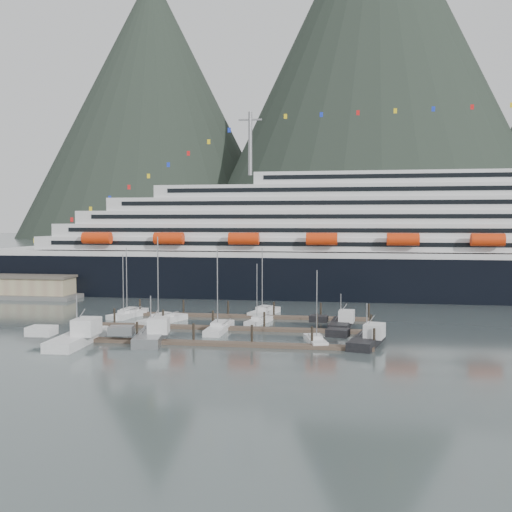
% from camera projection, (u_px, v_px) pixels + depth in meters
% --- Properties ---
extents(ground, '(1600.00, 1600.00, 0.00)m').
position_uv_depth(ground, '(255.00, 334.00, 98.58)').
color(ground, '#4A5757').
rests_on(ground, ground).
extents(mountains, '(870.00, 440.00, 420.00)m').
position_uv_depth(mountains, '(386.00, 90.00, 661.29)').
color(mountains, black).
rests_on(mountains, ground).
extents(cruise_ship, '(210.00, 30.40, 50.30)m').
position_uv_depth(cruise_ship, '(410.00, 248.00, 147.37)').
color(cruise_ship, black).
rests_on(cruise_ship, ground).
extents(warehouse, '(46.00, 20.00, 5.80)m').
position_uv_depth(warehouse, '(0.00, 286.00, 151.13)').
color(warehouse, '#595956').
rests_on(warehouse, ground).
extents(dock_near, '(48.18, 2.28, 3.20)m').
position_uv_depth(dock_near, '(212.00, 343.00, 89.53)').
color(dock_near, '#48392E').
rests_on(dock_near, ground).
extents(dock_mid, '(48.18, 2.28, 3.20)m').
position_uv_depth(dock_mid, '(229.00, 328.00, 102.35)').
color(dock_mid, '#48392E').
rests_on(dock_mid, ground).
extents(dock_far, '(48.18, 2.28, 3.20)m').
position_uv_depth(dock_far, '(243.00, 316.00, 115.17)').
color(dock_far, '#48392E').
rests_on(dock_far, ground).
extents(sailboat_a, '(5.70, 8.89, 12.56)m').
position_uv_depth(sailboat_a, '(127.00, 315.00, 115.16)').
color(sailboat_a, silver).
rests_on(sailboat_a, ground).
extents(sailboat_b, '(6.97, 11.69, 16.31)m').
position_uv_depth(sailboat_b, '(162.00, 320.00, 108.93)').
color(sailboat_b, silver).
rests_on(sailboat_b, ground).
extents(sailboat_c, '(4.28, 8.63, 11.27)m').
position_uv_depth(sailboat_c, '(259.00, 321.00, 108.43)').
color(sailboat_c, silver).
rests_on(sailboat_c, ground).
extents(sailboat_d, '(2.92, 11.82, 14.30)m').
position_uv_depth(sailboat_d, '(219.00, 329.00, 100.89)').
color(sailboat_d, silver).
rests_on(sailboat_d, ground).
extents(sailboat_e, '(4.17, 10.93, 13.94)m').
position_uv_depth(sailboat_e, '(130.00, 314.00, 116.41)').
color(sailboat_e, silver).
rests_on(sailboat_e, ground).
extents(sailboat_f, '(5.49, 10.47, 13.89)m').
position_uv_depth(sailboat_f, '(264.00, 313.00, 118.48)').
color(sailboat_f, silver).
rests_on(sailboat_f, ground).
extents(sailboat_h, '(4.26, 8.22, 11.58)m').
position_uv_depth(sailboat_h, '(316.00, 341.00, 90.52)').
color(sailboat_h, silver).
rests_on(sailboat_h, ground).
extents(trawler_a, '(10.85, 15.05, 8.26)m').
position_uv_depth(trawler_a, '(76.00, 337.00, 90.42)').
color(trawler_a, silver).
rests_on(trawler_a, ground).
extents(trawler_b, '(9.53, 12.47, 7.82)m').
position_uv_depth(trawler_b, '(150.00, 335.00, 92.11)').
color(trawler_b, '#95989B').
rests_on(trawler_b, ground).
extents(trawler_d, '(9.28, 12.14, 6.93)m').
position_uv_depth(trawler_d, '(366.00, 339.00, 89.48)').
color(trawler_d, black).
rests_on(trawler_d, ground).
extents(trawler_e, '(7.92, 10.38, 6.55)m').
position_uv_depth(trawler_e, '(340.00, 323.00, 103.84)').
color(trawler_e, black).
rests_on(trawler_e, ground).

